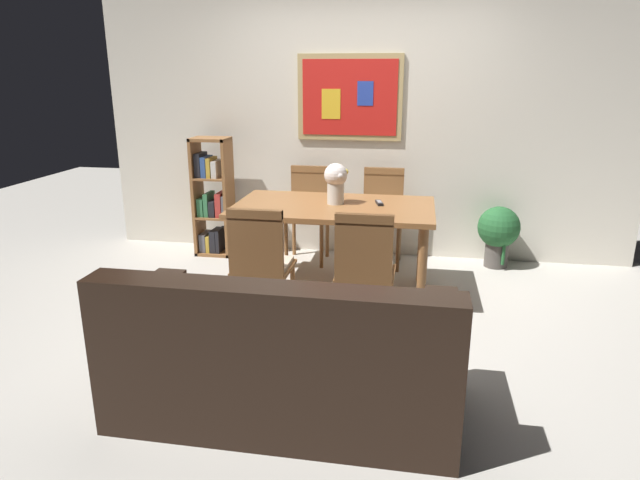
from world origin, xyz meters
name	(u,v)px	position (x,y,z in m)	size (l,w,h in m)	color
ground_plane	(338,317)	(0.00, 0.00, 0.00)	(12.00, 12.00, 0.00)	#B7B2A8
wall_back_with_painting	(363,123)	(0.00, 1.65, 1.30)	(5.20, 0.14, 2.60)	silver
dining_table	(334,216)	(-0.12, 0.50, 0.66)	(1.61, 0.95, 0.75)	brown
dining_chair_near_left	(260,258)	(-0.51, -0.30, 0.54)	(0.40, 0.41, 0.91)	brown
dining_chair_far_left	(309,206)	(-0.49, 1.32, 0.54)	(0.40, 0.41, 0.91)	brown
dining_chair_far_right	(382,208)	(0.23, 1.33, 0.54)	(0.40, 0.41, 0.91)	brown
dining_chair_near_right	(365,264)	(0.22, -0.29, 0.54)	(0.40, 0.41, 0.91)	brown
leather_couch	(283,362)	(-0.11, -1.28, 0.31)	(1.80, 0.84, 0.84)	black
bookshelf	(213,201)	(-1.46, 1.31, 0.55)	(0.36, 0.28, 1.18)	brown
potted_ivy	(498,232)	(1.32, 1.40, 0.34)	(0.39, 0.39, 0.58)	#4C4742
flower_vase	(336,180)	(-0.11, 0.55, 0.94)	(0.19, 0.19, 0.33)	beige
tv_remote	(379,203)	(0.24, 0.60, 0.76)	(0.08, 0.16, 0.02)	black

